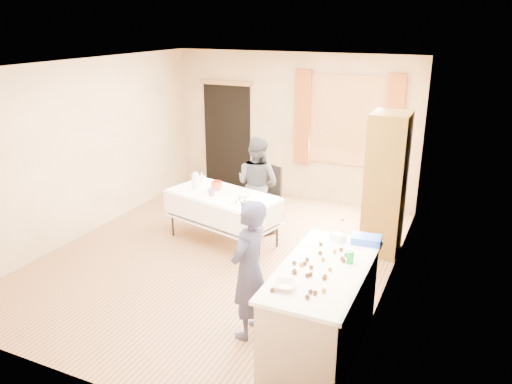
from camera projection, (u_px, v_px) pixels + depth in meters
The scene contains 29 objects.
floor at pixel (221, 256), 6.96m from camera, with size 4.50×5.50×0.02m, color #9E7047.
ceiling at pixel (216, 64), 6.10m from camera, with size 4.50×5.50×0.02m, color white.
wall_back at pixel (292, 127), 8.90m from camera, with size 4.50×0.02×2.60m, color tan.
wall_front at pixel (60, 251), 4.16m from camera, with size 4.50×0.02×2.60m, color tan.
wall_left at pixel (85, 149), 7.42m from camera, with size 0.02×5.50×2.60m, color tan.
wall_right at pixel (394, 190), 5.65m from camera, with size 0.02×5.50×2.60m, color tan.
window_frame at pixel (347, 121), 8.41m from camera, with size 1.32×0.06×1.52m, color olive.
window_pane at pixel (347, 121), 8.40m from camera, with size 1.20×0.02×1.40m, color white.
curtain_left at pixel (303, 118), 8.67m from camera, with size 0.28×0.06×1.65m, color brown.
curtain_right at pixel (394, 125), 8.06m from camera, with size 0.28×0.06×1.65m, color brown.
doorway at pixel (227, 137), 9.48m from camera, with size 0.95×0.04×2.00m, color black.
door_lintel at pixel (226, 83), 9.12m from camera, with size 1.05×0.06×0.08m, color olive.
cabinet at pixel (386, 185), 6.79m from camera, with size 0.50×0.60×1.98m, color brown.
counter at pixel (322, 309), 4.86m from camera, with size 0.79×1.67×0.91m.
party_table at pixel (223, 213), 7.28m from camera, with size 1.78×1.21×0.75m.
chair at pixel (266, 204), 8.10m from camera, with size 0.49×0.49×0.92m.
girl at pixel (249, 270), 5.02m from camera, with size 0.41×0.57×1.49m, color #272848.
woman at pixel (258, 184), 7.62m from camera, with size 0.82×0.69×1.48m, color black.
soda_can at pixel (350, 257), 4.78m from camera, with size 0.07×0.07×0.12m, color #0D7D24.
mixing_bowl at pixel (284, 285), 4.35m from camera, with size 0.23×0.23×0.05m, color white.
foam_block at pixel (338, 237), 5.27m from camera, with size 0.15×0.10×0.08m, color white.
blue_basket at pixel (367, 240), 5.21m from camera, with size 0.30×0.20×0.08m, color blue.
pitcher at pixel (196, 181), 7.36m from camera, with size 0.11×0.11×0.22m, color silver.
cup_red at pixel (217, 186), 7.32m from camera, with size 0.22×0.22×0.13m, color #C3411D.
cup_rainbow at pixel (211, 192), 7.07m from camera, with size 0.13×0.13×0.10m, color red.
small_bowl at pixel (244, 195), 7.04m from camera, with size 0.23×0.23×0.06m, color white.
pastry_tray at pixel (243, 203), 6.78m from camera, with size 0.28×0.20×0.02m, color white.
bottle at pixel (202, 178), 7.63m from camera, with size 0.08×0.08×0.16m, color white.
cake_balls at pixel (316, 268), 4.65m from camera, with size 0.45×1.10×0.04m.
Camera 1 is at (3.05, -5.51, 3.14)m, focal length 35.00 mm.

